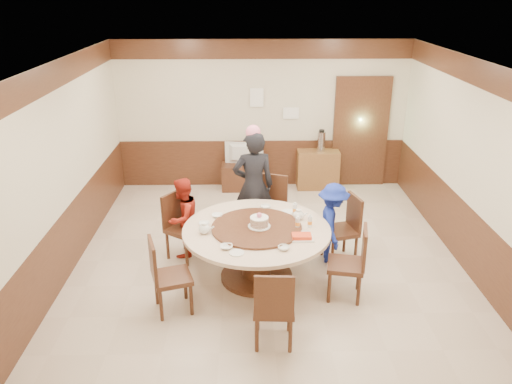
{
  "coord_description": "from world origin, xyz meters",
  "views": [
    {
      "loc": [
        -0.3,
        -6.33,
        3.68
      ],
      "look_at": [
        -0.17,
        -0.1,
        1.1
      ],
      "focal_mm": 35.0,
      "sensor_mm": 36.0,
      "label": 1
    }
  ],
  "objects_px": {
    "person_red": "(183,218)",
    "side_cabinet": "(318,169)",
    "person_blue": "(332,223)",
    "person_standing": "(253,186)",
    "shrimp_platter": "(302,237)",
    "banquet_table": "(257,243)",
    "television": "(244,154)",
    "thermos": "(321,142)",
    "birthday_cake": "(259,222)",
    "tv_stand": "(244,176)"
  },
  "relations": [
    {
      "from": "person_standing",
      "to": "person_blue",
      "type": "height_order",
      "value": "person_standing"
    },
    {
      "from": "person_blue",
      "to": "thermos",
      "type": "relative_size",
      "value": 3.1
    },
    {
      "from": "birthday_cake",
      "to": "television",
      "type": "relative_size",
      "value": 0.4
    },
    {
      "from": "person_standing",
      "to": "shrimp_platter",
      "type": "relative_size",
      "value": 5.77
    },
    {
      "from": "person_red",
      "to": "television",
      "type": "xyz_separation_m",
      "value": [
        0.87,
        2.57,
        0.12
      ]
    },
    {
      "from": "shrimp_platter",
      "to": "tv_stand",
      "type": "bearing_deg",
      "value": 101.7
    },
    {
      "from": "person_red",
      "to": "thermos",
      "type": "height_order",
      "value": "person_red"
    },
    {
      "from": "person_standing",
      "to": "birthday_cake",
      "type": "bearing_deg",
      "value": 85.02
    },
    {
      "from": "person_blue",
      "to": "shrimp_platter",
      "type": "distance_m",
      "value": 0.94
    },
    {
      "from": "person_red",
      "to": "side_cabinet",
      "type": "xyz_separation_m",
      "value": [
        2.31,
        2.6,
        -0.22
      ]
    },
    {
      "from": "person_red",
      "to": "thermos",
      "type": "distance_m",
      "value": 3.52
    },
    {
      "from": "birthday_cake",
      "to": "shrimp_platter",
      "type": "xyz_separation_m",
      "value": [
        0.52,
        -0.3,
        -0.07
      ]
    },
    {
      "from": "banquet_table",
      "to": "person_standing",
      "type": "bearing_deg",
      "value": 91.16
    },
    {
      "from": "banquet_table",
      "to": "television",
      "type": "height_order",
      "value": "television"
    },
    {
      "from": "television",
      "to": "side_cabinet",
      "type": "xyz_separation_m",
      "value": [
        1.44,
        0.03,
        -0.34
      ]
    },
    {
      "from": "person_standing",
      "to": "tv_stand",
      "type": "relative_size",
      "value": 2.04
    },
    {
      "from": "tv_stand",
      "to": "side_cabinet",
      "type": "bearing_deg",
      "value": 1.2
    },
    {
      "from": "television",
      "to": "thermos",
      "type": "xyz_separation_m",
      "value": [
        1.48,
        0.03,
        0.23
      ]
    },
    {
      "from": "shrimp_platter",
      "to": "person_blue",
      "type": "bearing_deg",
      "value": 55.65
    },
    {
      "from": "banquet_table",
      "to": "side_cabinet",
      "type": "height_order",
      "value": "banquet_table"
    },
    {
      "from": "banquet_table",
      "to": "side_cabinet",
      "type": "xyz_separation_m",
      "value": [
        1.26,
        3.28,
        -0.16
      ]
    },
    {
      "from": "person_standing",
      "to": "person_red",
      "type": "relative_size",
      "value": 1.46
    },
    {
      "from": "person_red",
      "to": "person_blue",
      "type": "bearing_deg",
      "value": 113.71
    },
    {
      "from": "person_standing",
      "to": "person_red",
      "type": "distance_m",
      "value": 1.18
    },
    {
      "from": "birthday_cake",
      "to": "side_cabinet",
      "type": "height_order",
      "value": "birthday_cake"
    },
    {
      "from": "banquet_table",
      "to": "shrimp_platter",
      "type": "height_order",
      "value": "shrimp_platter"
    },
    {
      "from": "tv_stand",
      "to": "thermos",
      "type": "bearing_deg",
      "value": 1.16
    },
    {
      "from": "person_red",
      "to": "person_blue",
      "type": "distance_m",
      "value": 2.14
    },
    {
      "from": "side_cabinet",
      "to": "thermos",
      "type": "xyz_separation_m",
      "value": [
        0.04,
        0.0,
        0.56
      ]
    },
    {
      "from": "person_blue",
      "to": "side_cabinet",
      "type": "bearing_deg",
      "value": 0.35
    },
    {
      "from": "thermos",
      "to": "banquet_table",
      "type": "bearing_deg",
      "value": -111.66
    },
    {
      "from": "side_cabinet",
      "to": "thermos",
      "type": "height_order",
      "value": "thermos"
    },
    {
      "from": "person_red",
      "to": "side_cabinet",
      "type": "distance_m",
      "value": 3.48
    },
    {
      "from": "television",
      "to": "side_cabinet",
      "type": "relative_size",
      "value": 0.92
    },
    {
      "from": "shrimp_platter",
      "to": "television",
      "type": "distance_m",
      "value": 3.63
    },
    {
      "from": "person_blue",
      "to": "tv_stand",
      "type": "bearing_deg",
      "value": 28.31
    },
    {
      "from": "birthday_cake",
      "to": "shrimp_platter",
      "type": "distance_m",
      "value": 0.61
    },
    {
      "from": "banquet_table",
      "to": "person_red",
      "type": "distance_m",
      "value": 1.25
    },
    {
      "from": "person_red",
      "to": "thermos",
      "type": "xyz_separation_m",
      "value": [
        2.35,
        2.6,
        0.35
      ]
    },
    {
      "from": "person_blue",
      "to": "shrimp_platter",
      "type": "xyz_separation_m",
      "value": [
        -0.52,
        -0.76,
        0.19
      ]
    },
    {
      "from": "tv_stand",
      "to": "person_blue",
      "type": "bearing_deg",
      "value": -65.71
    },
    {
      "from": "tv_stand",
      "to": "side_cabinet",
      "type": "height_order",
      "value": "side_cabinet"
    },
    {
      "from": "person_standing",
      "to": "person_red",
      "type": "bearing_deg",
      "value": 19.12
    },
    {
      "from": "person_blue",
      "to": "side_cabinet",
      "type": "height_order",
      "value": "person_blue"
    },
    {
      "from": "person_standing",
      "to": "thermos",
      "type": "xyz_separation_m",
      "value": [
        1.32,
        2.08,
        0.07
      ]
    },
    {
      "from": "shrimp_platter",
      "to": "banquet_table",
      "type": "bearing_deg",
      "value": 151.3
    },
    {
      "from": "person_red",
      "to": "shrimp_platter",
      "type": "height_order",
      "value": "person_red"
    },
    {
      "from": "person_blue",
      "to": "side_cabinet",
      "type": "xyz_separation_m",
      "value": [
        0.18,
        2.82,
        -0.21
      ]
    },
    {
      "from": "person_red",
      "to": "side_cabinet",
      "type": "height_order",
      "value": "person_red"
    },
    {
      "from": "person_red",
      "to": "tv_stand",
      "type": "relative_size",
      "value": 1.4
    }
  ]
}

